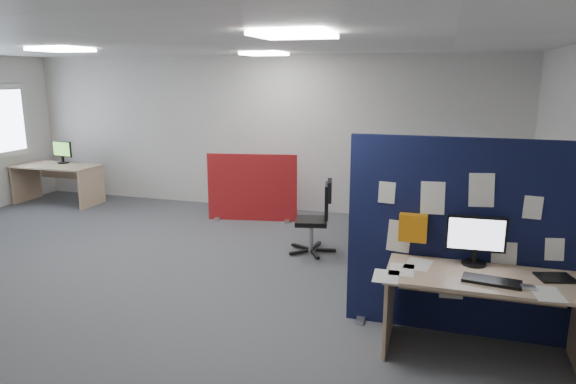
% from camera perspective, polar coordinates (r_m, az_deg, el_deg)
% --- Properties ---
extents(floor, '(9.00, 9.00, 0.00)m').
position_cam_1_polar(floor, '(6.42, -14.33, -9.08)').
color(floor, '#4F5257').
rests_on(floor, ground).
extents(ceiling, '(9.00, 7.00, 0.02)m').
position_cam_1_polar(ceiling, '(5.99, -15.80, 15.68)').
color(ceiling, white).
rests_on(ceiling, wall_back).
extents(wall_back, '(9.00, 0.02, 2.70)m').
position_cam_1_polar(wall_back, '(9.18, -3.39, 6.54)').
color(wall_back, silver).
rests_on(wall_back, floor).
extents(ceiling_lights, '(4.10, 4.10, 0.04)m').
position_cam_1_polar(ceiling_lights, '(6.40, -9.85, 15.48)').
color(ceiling_lights, white).
rests_on(ceiling_lights, ceiling).
extents(navy_divider, '(2.22, 0.30, 1.83)m').
position_cam_1_polar(navy_divider, '(4.91, 19.54, -5.03)').
color(navy_divider, '#0E1634').
rests_on(navy_divider, floor).
extents(main_desk, '(1.59, 0.71, 0.73)m').
position_cam_1_polar(main_desk, '(4.70, 20.76, -10.61)').
color(main_desk, tan).
rests_on(main_desk, floor).
extents(monitor_main, '(0.50, 0.21, 0.44)m').
position_cam_1_polar(monitor_main, '(4.77, 20.15, -4.83)').
color(monitor_main, black).
rests_on(monitor_main, main_desk).
extents(keyboard, '(0.47, 0.24, 0.02)m').
position_cam_1_polar(keyboard, '(4.49, 21.68, -9.18)').
color(keyboard, black).
rests_on(keyboard, main_desk).
extents(mouse, '(0.11, 0.08, 0.03)m').
position_cam_1_polar(mouse, '(4.47, 25.09, -9.58)').
color(mouse, '#A8A7AC').
rests_on(mouse, main_desk).
extents(paper_tray, '(0.33, 0.28, 0.01)m').
position_cam_1_polar(paper_tray, '(4.79, 27.58, -8.44)').
color(paper_tray, black).
rests_on(paper_tray, main_desk).
extents(red_divider, '(1.46, 0.32, 1.11)m').
position_cam_1_polar(red_divider, '(8.44, -4.01, 0.41)').
color(red_divider, maroon).
rests_on(red_divider, floor).
extents(second_desk, '(1.54, 0.77, 0.73)m').
position_cam_1_polar(second_desk, '(10.51, -24.12, 1.83)').
color(second_desk, tan).
rests_on(second_desk, floor).
extents(monitor_second, '(0.46, 0.21, 0.42)m').
position_cam_1_polar(monitor_second, '(10.58, -23.81, 4.18)').
color(monitor_second, black).
rests_on(monitor_second, second_desk).
extents(office_chair, '(0.65, 0.64, 0.98)m').
position_cam_1_polar(office_chair, '(6.88, 3.47, -2.32)').
color(office_chair, black).
rests_on(office_chair, floor).
extents(desk_papers, '(1.45, 0.69, 0.00)m').
position_cam_1_polar(desk_papers, '(4.49, 16.06, -8.89)').
color(desk_papers, white).
rests_on(desk_papers, main_desk).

